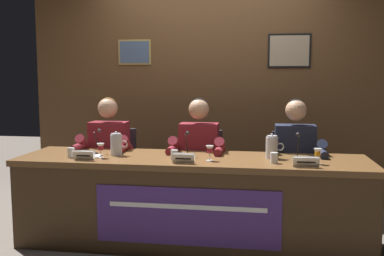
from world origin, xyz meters
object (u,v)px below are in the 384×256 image
(panelist_left, at_px, (106,151))
(nameplate_left, at_px, (84,155))
(nameplate_center, at_px, (183,158))
(juice_glass_center, at_px, (210,150))
(microphone_left, at_px, (96,146))
(chair_right, at_px, (293,181))
(microphone_center, at_px, (186,149))
(document_stack_left, at_px, (88,156))
(microphone_right, at_px, (298,151))
(nameplate_right, at_px, (306,162))
(water_cup_left, at_px, (71,153))
(chair_left, at_px, (114,175))
(water_pitcher_right_side, at_px, (272,147))
(juice_glass_left, at_px, (101,148))
(water_cup_right, at_px, (274,158))
(water_cup_center, at_px, (174,156))
(juice_glass_right, at_px, (318,153))
(conference_table, at_px, (190,188))
(water_pitcher_left_side, at_px, (116,144))
(chair_center, at_px, (201,178))
(panelist_center, at_px, (198,154))
(panelist_right, at_px, (295,157))

(panelist_left, height_order, nameplate_left, panelist_left)
(nameplate_center, relative_size, juice_glass_center, 1.41)
(microphone_left, height_order, nameplate_center, microphone_left)
(panelist_left, distance_m, chair_right, 1.80)
(microphone_center, bearing_deg, document_stack_left, -175.41)
(panelist_left, relative_size, microphone_right, 5.66)
(nameplate_right, bearing_deg, water_cup_left, 177.14)
(chair_left, xyz_separation_m, water_pitcher_right_side, (1.55, -0.50, 0.40))
(juice_glass_left, relative_size, nameplate_right, 0.64)
(nameplate_left, xyz_separation_m, nameplate_center, (0.82, -0.00, -0.00))
(juice_glass_center, relative_size, water_cup_right, 1.46)
(panelist_left, height_order, chair_right, panelist_left)
(water_cup_center, xyz_separation_m, water_pitcher_right_side, (0.79, 0.20, 0.06))
(nameplate_center, distance_m, juice_glass_right, 1.05)
(juice_glass_center, bearing_deg, microphone_right, 11.48)
(conference_table, xyz_separation_m, water_pitcher_left_side, (-0.66, 0.10, 0.34))
(water_cup_center, relative_size, document_stack_left, 0.39)
(chair_center, distance_m, panelist_center, 0.34)
(microphone_left, height_order, document_stack_left, microphone_left)
(panelist_right, bearing_deg, microphone_right, -91.10)
(microphone_left, bearing_deg, nameplate_center, -18.64)
(document_stack_left, bearing_deg, microphone_center, 4.59)
(conference_table, xyz_separation_m, juice_glass_center, (0.16, -0.02, 0.33))
(nameplate_left, relative_size, water_pitcher_left_side, 0.81)
(nameplate_left, relative_size, water_pitcher_right_side, 0.81)
(juice_glass_right, bearing_deg, chair_left, 159.87)
(chair_right, distance_m, water_pitcher_right_side, 0.68)
(water_pitcher_left_side, bearing_deg, microphone_center, -3.06)
(conference_table, distance_m, juice_glass_center, 0.37)
(water_cup_center, height_order, panelist_right, panelist_right)
(water_cup_left, height_order, water_pitcher_left_side, water_pitcher_left_side)
(nameplate_left, relative_size, chair_center, 0.19)
(nameplate_center, distance_m, chair_right, 1.27)
(juice_glass_left, xyz_separation_m, juice_glass_right, (1.76, 0.00, 0.00))
(nameplate_left, distance_m, water_cup_right, 1.53)
(nameplate_center, relative_size, water_pitcher_right_side, 0.83)
(juice_glass_left, distance_m, panelist_center, 0.91)
(microphone_left, xyz_separation_m, juice_glass_right, (1.86, -0.15, 0.01))
(nameplate_center, bearing_deg, nameplate_right, -0.19)
(juice_glass_right, xyz_separation_m, water_pitcher_right_side, (-0.34, 0.19, 0.01))
(microphone_left, height_order, panelist_center, panelist_center)
(water_cup_right, bearing_deg, document_stack_left, 178.37)
(water_cup_left, bearing_deg, nameplate_right, -2.86)
(panelist_right, bearing_deg, microphone_left, -168.91)
(water_cup_left, bearing_deg, microphone_center, 7.87)
(nameplate_left, bearing_deg, microphone_right, 9.08)
(panelist_center, relative_size, panelist_right, 1.00)
(conference_table, xyz_separation_m, chair_left, (-0.88, 0.66, -0.07))
(chair_right, relative_size, nameplate_right, 4.61)
(panelist_left, relative_size, chair_center, 1.37)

